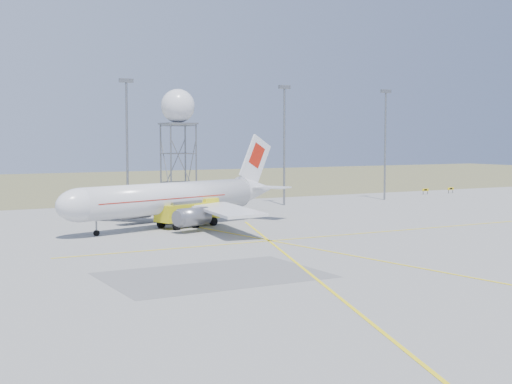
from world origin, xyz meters
TOP-DOWN VIEW (x-y plane):
  - grass_strip at (0.00, 140.00)m, footprint 400.00×120.00m
  - mast_b at (-10.00, 66.00)m, footprint 2.20×0.50m
  - mast_c at (18.00, 66.00)m, footprint 2.20×0.50m
  - mast_d at (40.00, 66.00)m, footprint 2.20×0.50m
  - taxi_sign_near at (55.60, 72.00)m, footprint 1.60×0.17m
  - taxi_sign_far at (62.60, 72.00)m, footprint 1.60×0.17m
  - airliner_main at (-10.48, 46.91)m, footprint 34.83×32.96m
  - radar_tower at (-1.75, 65.64)m, footprint 5.30×5.30m
  - fire_truck at (-8.43, 46.40)m, footprint 9.42×5.76m

SIDE VIEW (x-z plane):
  - grass_strip at x=0.00m, z-range 0.00..0.03m
  - taxi_sign_near at x=55.60m, z-range 0.29..1.49m
  - taxi_sign_far at x=62.60m, z-range 0.29..1.49m
  - fire_truck at x=-8.43m, z-range -0.07..3.50m
  - airliner_main at x=-10.48m, z-range -2.34..9.73m
  - radar_tower at x=-1.75m, z-range 1.17..20.36m
  - mast_b at x=-10.00m, z-range 1.82..22.32m
  - mast_c at x=18.00m, z-range 1.82..22.32m
  - mast_d at x=40.00m, z-range 1.82..22.32m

